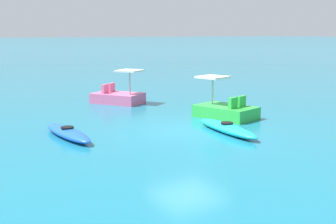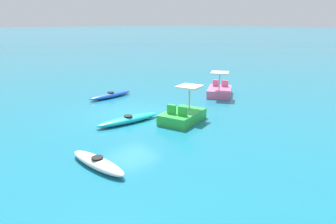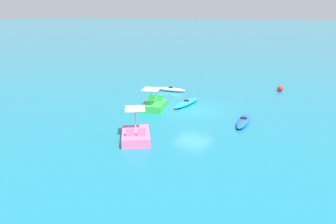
% 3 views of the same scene
% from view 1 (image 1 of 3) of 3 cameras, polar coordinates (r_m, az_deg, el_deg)
% --- Properties ---
extents(ground_plane, '(600.00, 600.00, 0.00)m').
position_cam_1_polar(ground_plane, '(15.47, 2.58, -2.50)').
color(ground_plane, '#19728C').
extents(kayak_blue, '(3.27, 0.94, 0.37)m').
position_cam_1_polar(kayak_blue, '(14.83, -13.15, -2.69)').
color(kayak_blue, blue).
rests_on(kayak_blue, ground_plane).
extents(kayak_cyan, '(3.43, 0.98, 0.37)m').
position_cam_1_polar(kayak_cyan, '(15.28, 7.77, -2.12)').
color(kayak_cyan, '#19B7C6').
rests_on(kayak_cyan, ground_plane).
extents(pedal_boat_green, '(2.71, 2.08, 1.68)m').
position_cam_1_polar(pedal_boat_green, '(17.88, 7.59, 0.29)').
color(pedal_boat_green, green).
rests_on(pedal_boat_green, ground_plane).
extents(pedal_boat_pink, '(2.83, 2.58, 1.68)m').
position_cam_1_polar(pedal_boat_pink, '(21.62, -6.62, 2.07)').
color(pedal_boat_pink, pink).
rests_on(pedal_boat_pink, ground_plane).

